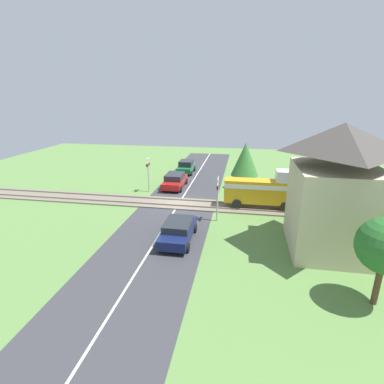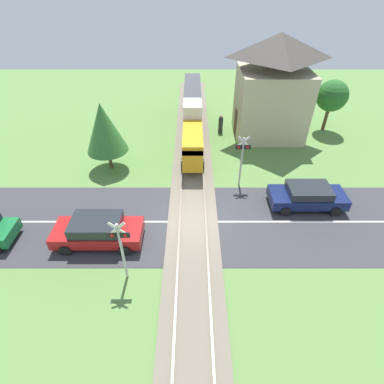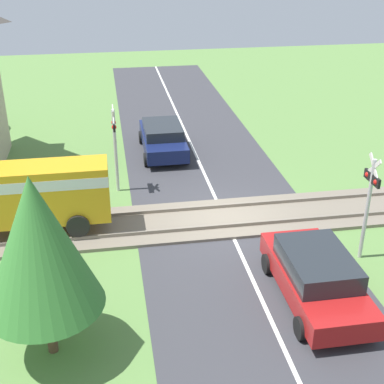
% 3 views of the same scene
% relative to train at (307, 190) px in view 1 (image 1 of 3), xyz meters
% --- Properties ---
extents(ground_plane, '(60.00, 60.00, 0.00)m').
position_rel_train_xyz_m(ground_plane, '(0.00, -10.58, -1.86)').
color(ground_plane, '#5B8442').
extents(road_surface, '(48.00, 6.40, 0.02)m').
position_rel_train_xyz_m(road_surface, '(0.00, -10.58, -1.85)').
color(road_surface, '#38383D').
rests_on(road_surface, ground_plane).
extents(track_bed, '(2.80, 48.00, 0.24)m').
position_rel_train_xyz_m(track_bed, '(0.00, -10.58, -1.79)').
color(track_bed, '#756B5B').
rests_on(track_bed, ground_plane).
extents(train, '(1.58, 12.84, 3.18)m').
position_rel_train_xyz_m(train, '(0.00, 0.00, 0.00)').
color(train, gold).
rests_on(train, track_bed).
extents(car_near_crossing, '(4.48, 2.02, 1.48)m').
position_rel_train_xyz_m(car_near_crossing, '(-4.83, -12.02, -1.08)').
color(car_near_crossing, '#A81919').
rests_on(car_near_crossing, ground_plane).
extents(car_far_side, '(4.37, 1.99, 1.38)m').
position_rel_train_xyz_m(car_far_side, '(6.71, -9.14, -1.12)').
color(car_far_side, '#141E4C').
rests_on(car_far_side, ground_plane).
extents(car_behind_queue, '(3.66, 1.86, 1.56)m').
position_rel_train_xyz_m(car_behind_queue, '(-10.97, -12.02, -1.06)').
color(car_behind_queue, '#197038').
rests_on(car_behind_queue, ground_plane).
extents(crossing_signal_west_approach, '(0.90, 0.18, 3.44)m').
position_rel_train_xyz_m(crossing_signal_west_approach, '(-3.04, -14.24, 0.33)').
color(crossing_signal_west_approach, '#B7B7B7').
rests_on(crossing_signal_west_approach, ground_plane).
extents(crossing_signal_east_approach, '(0.90, 0.18, 3.44)m').
position_rel_train_xyz_m(crossing_signal_east_approach, '(3.04, -6.92, 0.33)').
color(crossing_signal_east_approach, '#B7B7B7').
rests_on(crossing_signal_east_approach, ground_plane).
extents(station_building, '(5.65, 5.07, 7.73)m').
position_rel_train_xyz_m(station_building, '(6.19, 0.25, 1.91)').
color(station_building, '#C6B793').
rests_on(station_building, ground_plane).
extents(pedestrian_by_station, '(0.38, 0.38, 1.53)m').
position_rel_train_xyz_m(pedestrian_by_station, '(2.38, 0.63, -1.16)').
color(pedestrian_by_station, '#333338').
rests_on(pedestrian_by_station, ground_plane).
extents(tree_roadside_hedge, '(2.74, 2.74, 4.71)m').
position_rel_train_xyz_m(tree_roadside_hedge, '(-5.74, -4.99, 1.19)').
color(tree_roadside_hedge, brown).
rests_on(tree_roadside_hedge, ground_plane).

